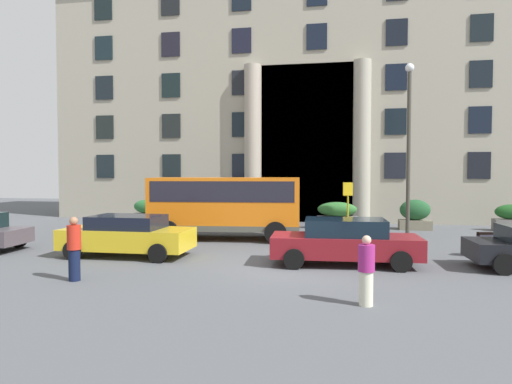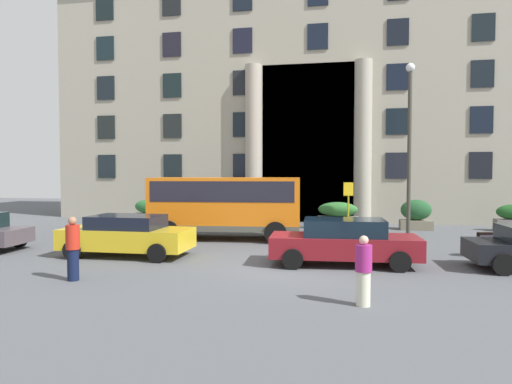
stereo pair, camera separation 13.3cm
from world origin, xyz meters
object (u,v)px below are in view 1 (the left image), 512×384
pedestrian_child_trailing (366,271)px  white_taxi_kerbside (345,241)px  lamppost_plaza_centre (409,136)px  hedge_planter_entrance_right (147,212)px  hedge_planter_east (337,216)px  scooter_by_planter (489,243)px  orange_minibus (226,202)px  parked_sedan_second (127,235)px  pedestrian_man_crossing (74,249)px  bus_stop_sign (348,202)px  hedge_planter_far_east (512,218)px  hedge_planter_west (415,215)px  hedge_planter_entrance_left (223,213)px

pedestrian_child_trailing → white_taxi_kerbside: bearing=162.6°
pedestrian_child_trailing → lamppost_plaza_centre: size_ratio=0.20×
hedge_planter_entrance_right → hedge_planter_east: (10.39, -0.06, -0.00)m
white_taxi_kerbside → pedestrian_child_trailing: 4.47m
scooter_by_planter → lamppost_plaza_centre: size_ratio=0.25×
orange_minibus → parked_sedan_second: size_ratio=1.49×
hedge_planter_entrance_right → parked_sedan_second: bearing=-69.9°
scooter_by_planter → pedestrian_man_crossing: size_ratio=1.13×
orange_minibus → lamppost_plaza_centre: 8.90m
hedge_planter_east → lamppost_plaza_centre: (3.23, -1.78, 3.89)m
bus_stop_sign → hedge_planter_east: 2.62m
hedge_planter_far_east → scooter_by_planter: (-3.18, -7.54, -0.18)m
hedge_planter_west → parked_sedan_second: (-10.83, -9.63, -0.00)m
pedestrian_child_trailing → orange_minibus: bearing=-172.3°
hedge_planter_east → parked_sedan_second: bearing=-126.9°
hedge_planter_west → lamppost_plaza_centre: lamppost_plaza_centre is taller
hedge_planter_far_east → white_taxi_kerbside: size_ratio=0.35×
lamppost_plaza_centre → scooter_by_planter: bearing=-68.2°
bus_stop_sign → scooter_by_planter: (4.75, -4.46, -1.05)m
pedestrian_child_trailing → bus_stop_sign: bearing=158.5°
orange_minibus → pedestrian_man_crossing: bearing=-108.9°
hedge_planter_east → pedestrian_child_trailing: size_ratio=1.36×
pedestrian_man_crossing → lamppost_plaza_centre: 15.36m
white_taxi_kerbside → lamppost_plaza_centre: lamppost_plaza_centre is taller
hedge_planter_entrance_right → pedestrian_man_crossing: size_ratio=0.91×
orange_minibus → bus_stop_sign: bearing=17.6°
orange_minibus → hedge_planter_west: orange_minibus is taller
lamppost_plaza_centre → hedge_planter_entrance_left: bearing=167.3°
hedge_planter_east → pedestrian_child_trailing: pedestrian_child_trailing is taller
hedge_planter_east → parked_sedan_second: parked_sedan_second is taller
white_taxi_kerbside → pedestrian_child_trailing: (0.44, -4.45, 0.03)m
hedge_planter_entrance_left → hedge_planter_far_east: 14.58m
orange_minibus → bus_stop_sign: orange_minibus is taller
hedge_planter_entrance_left → white_taxi_kerbside: (6.50, -9.74, 0.06)m
orange_minibus → scooter_by_planter: size_ratio=3.38×
bus_stop_sign → hedge_planter_entrance_right: 11.21m
parked_sedan_second → lamppost_plaza_centre: lamppost_plaza_centre is taller
hedge_planter_west → scooter_by_planter: 7.38m
parked_sedan_second → lamppost_plaza_centre: bearing=36.1°
parked_sedan_second → orange_minibus: bearing=63.6°
parked_sedan_second → white_taxi_kerbside: white_taxi_kerbside is taller
hedge_planter_entrance_left → scooter_by_planter: (11.40, -7.23, -0.22)m
scooter_by_planter → bus_stop_sign: bearing=122.6°
hedge_planter_entrance_right → hedge_planter_entrance_left: (4.26, 0.28, 0.02)m
hedge_planter_entrance_right → white_taxi_kerbside: (10.76, -9.46, 0.07)m
orange_minibus → lamppost_plaza_centre: (7.90, 2.83, 2.95)m
parked_sedan_second → scooter_by_planter: parked_sedan_second is taller
hedge_planter_west → pedestrian_child_trailing: 14.53m
lamppost_plaza_centre → bus_stop_sign: bearing=-166.6°
white_taxi_kerbside → scooter_by_planter: 5.51m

